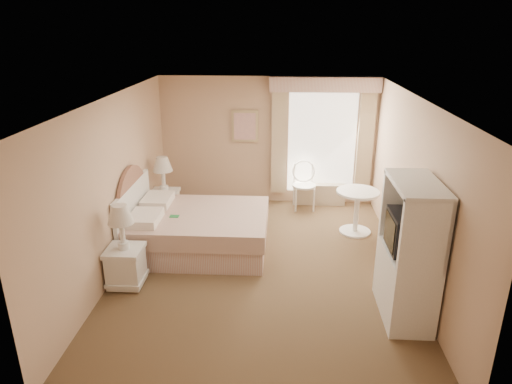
# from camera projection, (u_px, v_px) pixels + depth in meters

# --- Properties ---
(room) EXTENTS (4.21, 5.51, 2.51)m
(room) POSITION_uv_depth(u_px,v_px,m) (262.00, 189.00, 6.38)
(room) COLOR brown
(room) RESTS_ON ground
(window) EXTENTS (2.05, 0.22, 2.51)m
(window) POSITION_uv_depth(u_px,v_px,m) (322.00, 139.00, 8.78)
(window) COLOR white
(window) RESTS_ON room
(framed_art) EXTENTS (0.52, 0.04, 0.62)m
(framed_art) POSITION_uv_depth(u_px,v_px,m) (245.00, 126.00, 8.84)
(framed_art) COLOR tan
(framed_art) RESTS_ON room
(bed) EXTENTS (2.14, 1.67, 1.47)m
(bed) POSITION_uv_depth(u_px,v_px,m) (193.00, 229.00, 7.24)
(bed) COLOR tan
(bed) RESTS_ON room
(nightstand_near) EXTENTS (0.49, 0.49, 1.17)m
(nightstand_near) POSITION_uv_depth(u_px,v_px,m) (125.00, 256.00, 6.21)
(nightstand_near) COLOR white
(nightstand_near) RESTS_ON room
(nightstand_far) EXTENTS (0.49, 0.49, 1.19)m
(nightstand_far) POSITION_uv_depth(u_px,v_px,m) (165.00, 197.00, 8.30)
(nightstand_far) COLOR white
(nightstand_far) RESTS_ON room
(round_table) EXTENTS (0.73, 0.73, 0.77)m
(round_table) POSITION_uv_depth(u_px,v_px,m) (357.00, 205.00, 7.79)
(round_table) COLOR white
(round_table) RESTS_ON room
(cafe_chair) EXTENTS (0.49, 0.49, 0.94)m
(cafe_chair) POSITION_uv_depth(u_px,v_px,m) (304.00, 181.00, 8.86)
(cafe_chair) COLOR white
(cafe_chair) RESTS_ON room
(armoire) EXTENTS (0.53, 1.05, 1.75)m
(armoire) POSITION_uv_depth(u_px,v_px,m) (408.00, 262.00, 5.48)
(armoire) COLOR white
(armoire) RESTS_ON room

